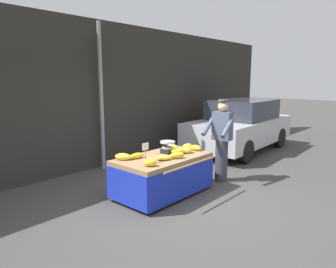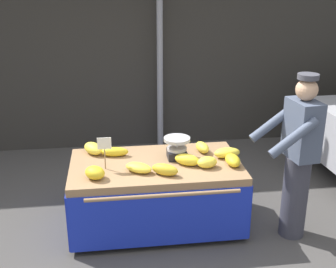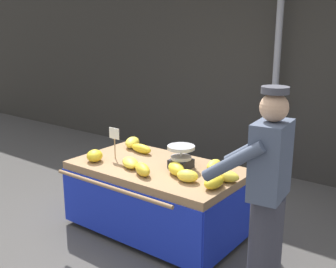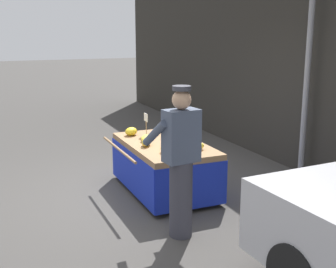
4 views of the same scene
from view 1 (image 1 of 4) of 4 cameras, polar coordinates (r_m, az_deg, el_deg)
The scene contains 18 objects.
ground_plane at distance 5.62m, azimuth 2.41°, elevation -12.12°, with size 60.00×60.00×0.00m, color #423F3D.
back_wall at distance 7.46m, azimuth -15.57°, elevation 6.71°, with size 16.00×0.24×3.47m, color #2D2B26.
street_pole at distance 7.39m, azimuth -12.12°, elevation 6.55°, with size 0.09×0.09×3.39m, color gray.
banana_cart at distance 5.75m, azimuth -0.96°, elevation -6.02°, with size 1.80×1.21×0.73m.
weighing_scale at distance 5.90m, azimuth -0.08°, elevation -2.43°, with size 0.28×0.28×0.23m.
price_sign at distance 5.22m, azimuth -4.16°, elevation -2.66°, with size 0.14×0.01×0.34m.
banana_bunch_0 at distance 5.95m, azimuth 3.62°, elevation -2.96°, with size 0.15×0.21×0.11m, color yellow.
banana_bunch_1 at distance 5.56m, azimuth -5.73°, elevation -3.97°, with size 0.11×0.29×0.10m, color gold.
banana_bunch_2 at distance 5.06m, azimuth -3.32°, elevation -5.23°, with size 0.17×0.21×0.12m, color gold.
banana_bunch_3 at distance 5.42m, azimuth -0.81°, elevation -4.34°, with size 0.15×0.28×0.09m, color yellow.
banana_bunch_4 at distance 6.28m, azimuth 3.55°, elevation -2.27°, with size 0.15×0.28×0.11m, color yellow.
banana_bunch_5 at distance 6.17m, azimuth 5.06°, elevation -2.52°, with size 0.14×0.25×0.11m, color gold.
banana_bunch_6 at distance 5.53m, azimuth 1.71°, elevation -3.92°, with size 0.12×0.27×0.11m, color gold.
banana_bunch_7 at distance 6.23m, azimuth 0.84°, elevation -2.37°, with size 0.12×0.24×0.11m, color yellow.
banana_bunch_8 at distance 5.85m, azimuth 1.79°, elevation -3.13°, with size 0.14×0.27×0.12m, color yellow.
banana_bunch_9 at distance 5.49m, azimuth -8.26°, elevation -4.12°, with size 0.16×0.28×0.12m, color yellow.
vendor_person at distance 6.51m, azimuth 9.80°, elevation -1.15°, with size 0.61×0.56×1.71m.
parked_car at distance 9.54m, azimuth 13.14°, elevation 1.54°, with size 3.97×1.88×1.51m.
Camera 1 is at (-4.04, -3.28, 2.12)m, focal length 33.28 mm.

